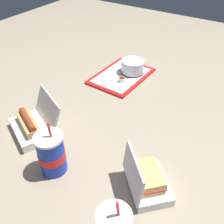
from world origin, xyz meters
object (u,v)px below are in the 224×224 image
(cake_container, at_px, (133,67))
(ketchup_cup, at_px, (122,80))
(clamshell_hotdog_left, at_px, (32,126))
(plastic_fork, at_px, (106,77))
(clamshell_sandwich_corner, at_px, (147,181))
(soda_cup_right, at_px, (52,154))
(food_tray, at_px, (121,76))

(cake_container, height_order, ketchup_cup, cake_container)
(ketchup_cup, relative_size, clamshell_hotdog_left, 0.15)
(cake_container, distance_m, plastic_fork, 0.17)
(clamshell_sandwich_corner, xyz_separation_m, soda_cup_right, (-0.11, 0.33, 0.04))
(food_tray, bearing_deg, clamshell_hotdog_left, 172.61)
(soda_cup_right, bearing_deg, plastic_fork, 17.03)
(food_tray, relative_size, clamshell_sandwich_corner, 1.74)
(food_tray, distance_m, plastic_fork, 0.09)
(food_tray, bearing_deg, cake_container, -32.06)
(cake_container, relative_size, ketchup_cup, 3.41)
(cake_container, bearing_deg, food_tray, 147.94)
(cake_container, distance_m, soda_cup_right, 0.79)
(food_tray, relative_size, clamshell_hotdog_left, 1.43)
(clamshell_sandwich_corner, relative_size, soda_cup_right, 0.95)
(ketchup_cup, bearing_deg, soda_cup_right, -171.60)
(ketchup_cup, distance_m, clamshell_sandwich_corner, 0.69)
(food_tray, height_order, ketchup_cup, ketchup_cup)
(clamshell_sandwich_corner, bearing_deg, plastic_fork, 44.53)
(ketchup_cup, xyz_separation_m, clamshell_sandwich_corner, (-0.54, -0.43, 0.02))
(plastic_fork, height_order, soda_cup_right, soda_cup_right)
(clamshell_sandwich_corner, bearing_deg, food_tray, 37.58)
(food_tray, height_order, clamshell_sandwich_corner, clamshell_sandwich_corner)
(ketchup_cup, height_order, clamshell_hotdog_left, clamshell_hotdog_left)
(clamshell_sandwich_corner, distance_m, soda_cup_right, 0.35)
(plastic_fork, distance_m, clamshell_hotdog_left, 0.55)
(plastic_fork, xyz_separation_m, clamshell_sandwich_corner, (-0.54, -0.53, 0.03))
(food_tray, distance_m, ketchup_cup, 0.08)
(food_tray, height_order, plastic_fork, plastic_fork)
(cake_container, bearing_deg, plastic_fork, 142.94)
(cake_container, xyz_separation_m, soda_cup_right, (-0.78, -0.10, 0.03))
(food_tray, xyz_separation_m, plastic_fork, (-0.07, 0.06, 0.01))
(food_tray, distance_m, clamshell_sandwich_corner, 0.77)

